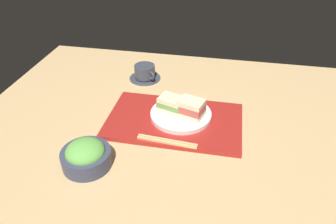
{
  "coord_description": "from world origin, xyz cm",
  "views": [
    {
      "loc": [
        11.18,
        -84.38,
        62.24
      ],
      "look_at": [
        -4.7,
        -3.42,
        5.0
      ],
      "focal_mm": 33.89,
      "sensor_mm": 36.0,
      "label": 1
    }
  ],
  "objects_px": {
    "sandwich_far": "(191,108)",
    "sandwich_plate": "(181,114)",
    "sandwich_near": "(171,104)",
    "coffee_cup": "(145,73)",
    "salad_bowl": "(86,155)",
    "chopsticks_pair": "(167,141)"
  },
  "relations": [
    {
      "from": "sandwich_plate",
      "to": "coffee_cup",
      "type": "distance_m",
      "value": 0.31
    },
    {
      "from": "sandwich_far",
      "to": "chopsticks_pair",
      "type": "distance_m",
      "value": 0.15
    },
    {
      "from": "sandwich_plate",
      "to": "coffee_cup",
      "type": "height_order",
      "value": "coffee_cup"
    },
    {
      "from": "sandwich_near",
      "to": "sandwich_far",
      "type": "relative_size",
      "value": 1.04
    },
    {
      "from": "coffee_cup",
      "to": "salad_bowl",
      "type": "bearing_deg",
      "value": -93.64
    },
    {
      "from": "sandwich_plate",
      "to": "sandwich_near",
      "type": "height_order",
      "value": "sandwich_near"
    },
    {
      "from": "sandwich_plate",
      "to": "salad_bowl",
      "type": "distance_m",
      "value": 0.34
    },
    {
      "from": "sandwich_plate",
      "to": "sandwich_far",
      "type": "xyz_separation_m",
      "value": [
        0.03,
        -0.01,
        0.04
      ]
    },
    {
      "from": "chopsticks_pair",
      "to": "coffee_cup",
      "type": "relative_size",
      "value": 1.45
    },
    {
      "from": "sandwich_near",
      "to": "sandwich_plate",
      "type": "bearing_deg",
      "value": -16.39
    },
    {
      "from": "sandwich_far",
      "to": "chopsticks_pair",
      "type": "height_order",
      "value": "sandwich_far"
    },
    {
      "from": "sandwich_near",
      "to": "sandwich_far",
      "type": "bearing_deg",
      "value": -16.39
    },
    {
      "from": "sandwich_far",
      "to": "coffee_cup",
      "type": "bearing_deg",
      "value": 130.24
    },
    {
      "from": "sandwich_near",
      "to": "coffee_cup",
      "type": "distance_m",
      "value": 0.29
    },
    {
      "from": "sandwich_near",
      "to": "chopsticks_pair",
      "type": "distance_m",
      "value": 0.15
    },
    {
      "from": "sandwich_near",
      "to": "chopsticks_pair",
      "type": "bearing_deg",
      "value": -84.25
    },
    {
      "from": "sandwich_far",
      "to": "salad_bowl",
      "type": "bearing_deg",
      "value": -135.41
    },
    {
      "from": "salad_bowl",
      "to": "sandwich_far",
      "type": "bearing_deg",
      "value": 44.59
    },
    {
      "from": "chopsticks_pair",
      "to": "coffee_cup",
      "type": "bearing_deg",
      "value": 113.29
    },
    {
      "from": "sandwich_far",
      "to": "salad_bowl",
      "type": "relative_size",
      "value": 0.68
    },
    {
      "from": "sandwich_far",
      "to": "sandwich_plate",
      "type": "bearing_deg",
      "value": 163.61
    },
    {
      "from": "sandwich_far",
      "to": "salad_bowl",
      "type": "xyz_separation_m",
      "value": [
        -0.25,
        -0.25,
        -0.02
      ]
    }
  ]
}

